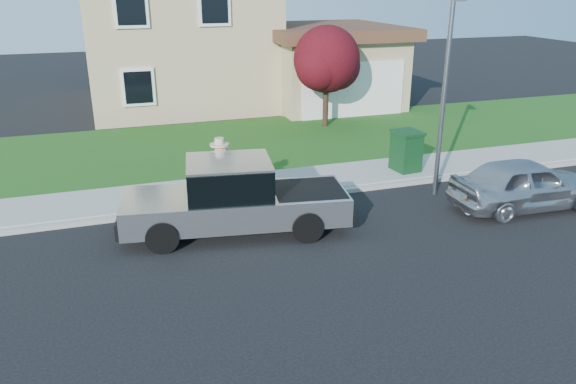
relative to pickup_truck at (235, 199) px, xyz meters
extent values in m
plane|color=black|center=(0.95, -1.37, -0.82)|extent=(80.00, 80.00, 0.00)
cube|color=gray|center=(1.95, 1.53, -0.76)|extent=(40.00, 0.20, 0.12)
cube|color=gray|center=(1.95, 2.63, -0.74)|extent=(40.00, 2.00, 0.15)
cube|color=#123D11|center=(1.95, 7.13, -0.77)|extent=(40.00, 7.00, 0.10)
cube|color=tan|center=(0.95, 15.63, 2.38)|extent=(8.00, 9.00, 6.40)
cube|color=tan|center=(7.45, 12.63, 0.78)|extent=(5.50, 6.00, 3.20)
cube|color=white|center=(7.45, 9.61, 0.43)|extent=(4.60, 0.12, 2.30)
cube|color=#4C2D1E|center=(7.45, 12.63, 2.58)|extent=(6.20, 6.80, 0.50)
cube|color=white|center=(-1.25, 11.08, 3.78)|extent=(1.30, 0.10, 1.50)
cube|color=white|center=(1.95, 11.08, 3.78)|extent=(1.30, 0.10, 1.50)
cube|color=black|center=(-1.25, 11.08, 0.78)|extent=(1.30, 0.10, 1.50)
cylinder|color=black|center=(-1.76, -0.57, -0.45)|extent=(0.76, 0.38, 0.72)
cylinder|color=black|center=(-1.50, 1.08, -0.45)|extent=(0.76, 0.38, 0.72)
cylinder|color=black|center=(1.42, -1.07, -0.45)|extent=(0.76, 0.38, 0.72)
cylinder|color=black|center=(1.68, 0.58, -0.45)|extent=(0.76, 0.38, 0.72)
cube|color=#BBBEC2|center=(0.02, 0.00, -0.19)|extent=(5.38, 2.60, 0.65)
cube|color=black|center=(-0.11, 0.02, 0.50)|extent=(2.14, 1.96, 0.77)
cube|color=#BBBEC2|center=(-0.11, 0.02, 0.90)|extent=(2.14, 1.96, 0.07)
cube|color=black|center=(1.73, -0.27, 0.12)|extent=(1.85, 1.78, 0.05)
cube|color=black|center=(-2.55, 0.40, -0.32)|extent=(0.38, 1.72, 0.36)
cube|color=black|center=(2.60, -0.41, -0.36)|extent=(0.38, 1.72, 0.23)
cube|color=black|center=(-0.67, 1.10, 0.41)|extent=(0.14, 0.21, 0.16)
imported|color=tan|center=(-0.06, 1.20, 0.08)|extent=(0.76, 0.62, 1.80)
cylinder|color=tan|center=(-0.06, 1.20, 1.00)|extent=(0.48, 0.48, 0.05)
cylinder|color=tan|center=(-0.06, 1.20, 1.08)|extent=(0.24, 0.24, 0.17)
imported|color=#ACAEB3|center=(7.45, -1.00, -0.14)|extent=(4.02, 1.77, 1.35)
cylinder|color=black|center=(5.72, 8.49, 0.18)|extent=(0.22, 0.22, 1.79)
sphere|color=#490F16|center=(5.72, 8.49, 1.91)|extent=(2.57, 2.57, 2.57)
sphere|color=#490F16|center=(6.28, 8.82, 1.57)|extent=(1.90, 1.90, 1.90)
sphere|color=#490F16|center=(5.28, 8.15, 1.69)|extent=(1.79, 1.79, 1.79)
cube|color=#0E3315|center=(5.87, 2.37, -0.10)|extent=(0.75, 0.85, 1.13)
cube|color=#0E3315|center=(5.87, 2.37, 0.51)|extent=(0.83, 0.93, 0.09)
cylinder|color=slate|center=(5.83, 0.63, 1.81)|extent=(0.13, 0.13, 5.26)
camera|label=1|loc=(-2.68, -11.92, 4.78)|focal=35.00mm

